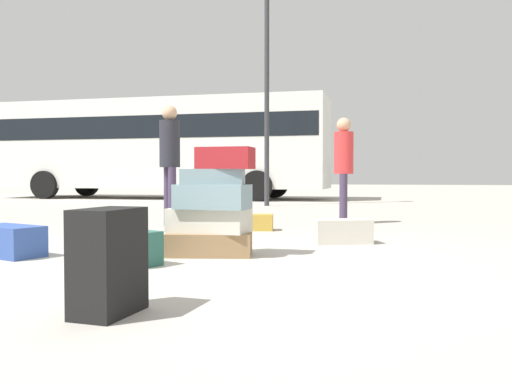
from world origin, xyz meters
name	(u,v)px	position (x,y,z in m)	size (l,w,h in m)	color
ground_plane	(202,263)	(0.00, 0.00, 0.00)	(80.00, 80.00, 0.00)	#ADA89E
suitcase_tower	(212,210)	(-0.04, 0.41, 0.43)	(0.86, 0.55, 1.02)	olive
suitcase_teal_right_side	(122,247)	(-0.65, -0.20, 0.14)	(0.73, 0.29, 0.29)	#26594C
suitcase_tan_white_trunk	(250,222)	(-0.26, 2.76, 0.11)	(0.63, 0.29, 0.22)	#B28C33
suitcase_cream_foreground_near	(342,231)	(1.09, 1.60, 0.13)	(0.63, 0.29, 0.27)	beige
suitcase_navy_upright_blue	(9,241)	(-1.88, -0.07, 0.14)	(0.68, 0.35, 0.29)	#334F99
suitcase_slate_foreground_far	(117,227)	(-1.79, 1.87, 0.10)	(0.52, 0.44, 0.19)	gray
suitcase_black_behind_tower	(108,262)	(0.07, -1.77, 0.29)	(0.25, 0.42, 0.58)	black
suitcase_navy_left_side	(204,224)	(-0.79, 2.37, 0.11)	(0.53, 0.42, 0.22)	#334F99
person_bearded_onlooker	(170,154)	(-1.51, 2.95, 1.06)	(0.30, 0.30, 1.78)	#3F334C
person_tourist_with_camera	(344,161)	(0.93, 4.00, 0.98)	(0.30, 0.34, 1.65)	#3F334C
parked_bus	(162,142)	(-5.54, 12.05, 1.84)	(10.84, 2.79, 3.15)	silver
lamp_post	(267,23)	(-1.28, 8.62, 4.50)	(0.36, 0.36, 7.04)	#333338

